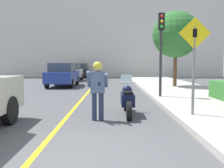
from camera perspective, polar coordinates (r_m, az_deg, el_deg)
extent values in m
plane|color=#4C4C4F|center=(4.64, -10.33, -15.95)|extent=(80.00, 80.00, 0.00)
cube|color=yellow|center=(10.50, -7.85, -4.29)|extent=(0.12, 36.00, 0.01)
cube|color=beige|center=(30.43, -1.77, 10.10)|extent=(28.00, 1.20, 9.04)
cylinder|color=black|center=(7.20, 3.63, -6.14)|extent=(0.14, 0.56, 0.56)
cylinder|color=black|center=(8.71, 2.94, -4.25)|extent=(0.14, 0.56, 0.56)
cube|color=#0C1433|center=(7.92, 3.26, -3.46)|extent=(0.40, 1.06, 0.36)
sphere|color=#0C1433|center=(8.03, 3.20, -1.48)|extent=(0.32, 0.32, 0.32)
cube|color=black|center=(7.66, 3.38, -2.09)|extent=(0.28, 0.48, 0.10)
cylinder|color=silver|center=(8.39, 3.05, 0.29)|extent=(0.62, 0.03, 0.03)
cube|color=silver|center=(8.45, 3.03, 1.14)|extent=(0.36, 0.12, 0.31)
cylinder|color=#282D4C|center=(7.19, -4.35, -5.20)|extent=(0.14, 0.14, 0.80)
cylinder|color=#282D4C|center=(7.18, -2.76, -5.20)|extent=(0.14, 0.14, 0.80)
cube|color=slate|center=(7.10, -3.58, 0.42)|extent=(0.40, 0.22, 0.61)
cylinder|color=slate|center=(7.01, -5.68, 1.10)|extent=(0.09, 0.37, 0.48)
cylinder|color=slate|center=(6.96, -1.59, 0.85)|extent=(0.09, 0.43, 0.43)
sphere|color=tan|center=(7.08, -3.60, 3.69)|extent=(0.22, 0.22, 0.22)
sphere|color=gold|center=(7.08, -3.60, 4.09)|extent=(0.26, 0.26, 0.26)
cube|color=black|center=(6.82, -3.22, -0.01)|extent=(0.06, 0.05, 0.11)
cylinder|color=black|center=(7.25, -22.63, -5.61)|extent=(0.23, 0.76, 0.76)
cylinder|color=slate|center=(7.55, 17.87, 2.84)|extent=(0.08, 0.08, 2.53)
cube|color=yellow|center=(7.58, 18.12, 10.98)|extent=(0.91, 0.02, 0.91)
cube|color=black|center=(7.56, 18.16, 10.99)|extent=(0.12, 0.01, 0.24)
cylinder|color=#2D2D30|center=(11.48, 10.81, 6.48)|extent=(0.12, 0.12, 3.71)
cube|color=black|center=(11.60, 10.94, 13.78)|extent=(0.26, 0.22, 0.76)
sphere|color=red|center=(11.52, 11.08, 14.95)|extent=(0.14, 0.14, 0.14)
sphere|color=gold|center=(11.49, 11.06, 13.88)|extent=(0.14, 0.14, 0.14)
sphere|color=green|center=(11.45, 11.04, 12.79)|extent=(0.14, 0.14, 0.14)
cylinder|color=brown|center=(16.92, 13.93, 3.45)|extent=(0.24, 0.24, 2.32)
sphere|color=#2D6B2D|center=(17.02, 14.08, 10.93)|extent=(3.01, 3.01, 3.01)
cylinder|color=black|center=(19.70, -13.04, 0.72)|extent=(0.22, 0.64, 0.64)
cylinder|color=black|center=(19.40, -8.26, 0.74)|extent=(0.22, 0.64, 0.64)
cylinder|color=black|center=(17.18, -14.95, 0.13)|extent=(0.22, 0.64, 0.64)
cylinder|color=black|center=(16.83, -9.49, 0.13)|extent=(0.22, 0.64, 0.64)
cube|color=navy|center=(18.23, -11.42, 1.64)|extent=(1.80, 4.20, 0.76)
cube|color=#38424C|center=(18.05, -11.56, 3.77)|extent=(1.58, 2.18, 0.60)
cylinder|color=black|center=(25.59, -10.96, 1.64)|extent=(0.22, 0.64, 0.64)
cylinder|color=black|center=(25.34, -7.27, 1.65)|extent=(0.22, 0.64, 0.64)
cylinder|color=black|center=(23.04, -12.15, 1.29)|extent=(0.22, 0.64, 0.64)
cylinder|color=black|center=(22.76, -8.07, 1.31)|extent=(0.22, 0.64, 0.64)
cube|color=silver|center=(24.15, -9.61, 2.38)|extent=(1.80, 4.20, 0.76)
cube|color=#38424C|center=(23.97, -9.70, 3.99)|extent=(1.58, 2.18, 0.60)
cylinder|color=black|center=(30.83, -8.73, 2.17)|extent=(0.22, 0.64, 0.64)
cylinder|color=black|center=(30.63, -5.67, 2.18)|extent=(0.22, 0.64, 0.64)
cylinder|color=black|center=(28.26, -9.51, 1.93)|extent=(0.22, 0.64, 0.64)
cylinder|color=black|center=(28.04, -6.16, 1.95)|extent=(0.22, 0.64, 0.64)
cube|color=black|center=(29.41, -7.52, 2.80)|extent=(1.80, 4.20, 0.76)
cube|color=#38424C|center=(29.23, -7.57, 4.12)|extent=(1.58, 2.18, 0.60)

